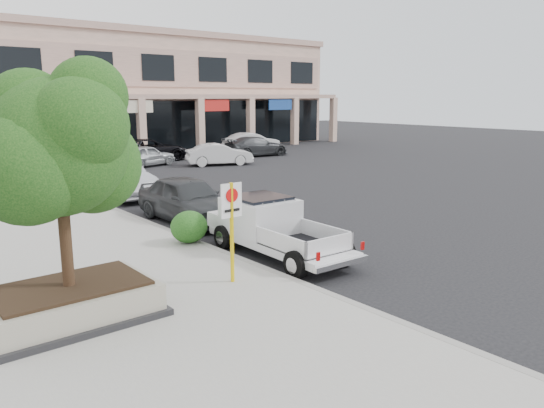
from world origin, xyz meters
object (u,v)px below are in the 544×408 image
Objects in this scene: lot_car_c at (256,146)px; curb_car_d at (29,157)px; pickup_truck at (279,229)px; curb_car_b at (118,178)px; lot_car_e at (127,148)px; lot_car_f at (251,142)px; no_parking_sign at (232,219)px; curb_car_c at (83,169)px; lot_car_d at (150,150)px; curb_car_a at (188,199)px; planter_tree at (63,147)px; lot_car_a at (146,156)px; planter at (71,302)px; lot_car_b at (219,154)px.

curb_car_d is at bearing 84.79° from lot_car_c.
pickup_truck is 11.19m from curb_car_b.
lot_car_f reaches higher than lot_car_e.
no_parking_sign is 0.46× the size of curb_car_b.
curb_car_c is at bearing -92.60° from curb_car_d.
curb_car_a is at bearing 167.67° from lot_car_d.
pickup_truck reaches higher than curb_car_c.
lot_car_e is at bearing 76.52° from pickup_truck.
lot_car_e is at bearing 24.65° from lot_car_d.
planter_tree is 1.01× the size of lot_car_a.
planter_tree is at bearing 139.90° from lot_car_c.
lot_car_c is (14.73, 20.15, -0.07)m from pickup_truck.
lot_car_f is (16.65, 0.11, -0.03)m from curb_car_d.
no_parking_sign is 30.43m from lot_car_f.
curb_car_b reaches higher than planter.
curb_car_a is at bearing 67.97° from no_parking_sign.
lot_car_c is at bearing 45.50° from planter.
no_parking_sign is 0.55× the size of lot_car_e.
curb_car_a is 17.50m from curb_car_d.
lot_car_b is (10.06, -5.21, -0.09)m from curb_car_d.
curb_car_a is 15.69m from lot_car_a.
lot_car_b reaches higher than lot_car_a.
curb_car_a is 0.88× the size of lot_car_d.
lot_car_a is (5.80, 19.89, -0.11)m from pickup_truck.
no_parking_sign is at bearing 151.64° from lot_car_f.
pickup_truck is 1.20× the size of lot_car_e.
pickup_truck is at bearing 172.08° from lot_car_d.
curb_car_d is (5.63, 23.62, 0.30)m from planter.
lot_car_e is at bearing 63.70° from planter.
curb_car_a is at bearing 144.24° from lot_car_a.
lot_car_c reaches higher than lot_car_b.
pickup_truck reaches higher than lot_car_e.
curb_car_d is at bearing 92.98° from curb_car_b.
planter is 29.53m from lot_car_c.
curb_car_a is 1.12× the size of lot_car_b.
lot_car_d is at bearing 60.28° from planter.
curb_car_a is 0.95× the size of lot_car_c.
lot_car_e reaches higher than planter.
lot_car_c is at bearing 22.37° from curb_car_c.
curb_car_b reaches higher than lot_car_f.
pickup_truck is at bearing 154.01° from lot_car_f.
lot_car_d reaches higher than lot_car_a.
lot_car_a is 0.95× the size of lot_car_e.
curb_car_c is at bearing 69.17° from planter.
planter_tree reaches higher than lot_car_e.
planter_tree reaches higher than curb_car_d.
planter_tree is at bearing -106.00° from curb_car_c.
curb_car_d is 7.47m from lot_car_e.
planter is 24.28m from curb_car_d.
curb_car_a is 18.74m from lot_car_d.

